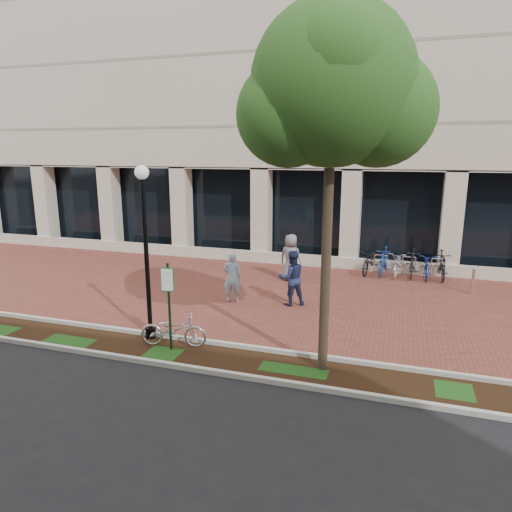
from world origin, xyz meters
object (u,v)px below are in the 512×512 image
(bike_rack_cluster, at_px, (405,263))
(pedestrian_left, at_px, (232,277))
(street_tree, at_px, (335,95))
(bollard, at_px, (473,280))
(pedestrian_mid, at_px, (292,278))
(lamppost, at_px, (146,244))
(pedestrian_right, at_px, (291,258))
(parking_sign, at_px, (169,295))
(locked_bicycle, at_px, (173,330))

(bike_rack_cluster, bearing_deg, pedestrian_left, -131.08)
(street_tree, bearing_deg, bollard, 60.70)
(street_tree, height_order, pedestrian_mid, street_tree)
(lamppost, relative_size, pedestrian_right, 2.52)
(lamppost, height_order, street_tree, street_tree)
(pedestrian_left, height_order, pedestrian_right, pedestrian_right)
(street_tree, xyz_separation_m, bollard, (4.07, 7.25, -5.59))
(bollard, bearing_deg, pedestrian_mid, -152.29)
(parking_sign, height_order, pedestrian_left, parking_sign)
(street_tree, height_order, bollard, street_tree)
(bollard, xyz_separation_m, bike_rack_cluster, (-2.31, 1.75, 0.03))
(pedestrian_left, relative_size, pedestrian_right, 0.92)
(lamppost, xyz_separation_m, locked_bicycle, (0.86, -0.30, -2.15))
(pedestrian_left, bearing_deg, lamppost, 56.09)
(pedestrian_left, height_order, bike_rack_cluster, pedestrian_left)
(parking_sign, distance_m, pedestrian_left, 4.10)
(pedestrian_right, xyz_separation_m, bollard, (6.56, 0.28, -0.42))
(pedestrian_mid, bearing_deg, lamppost, 22.38)
(locked_bicycle, bearing_deg, street_tree, -102.16)
(locked_bicycle, bearing_deg, bike_rack_cluster, -43.96)
(lamppost, bearing_deg, parking_sign, -30.72)
(bollard, distance_m, bike_rack_cluster, 2.90)
(pedestrian_mid, bearing_deg, bollard, 178.41)
(parking_sign, bearing_deg, lamppost, 141.40)
(parking_sign, distance_m, lamppost, 1.54)
(locked_bicycle, xyz_separation_m, bollard, (8.02, 7.20, 0.04))
(lamppost, height_order, pedestrian_left, lamppost)
(lamppost, distance_m, pedestrian_right, 7.22)
(parking_sign, xyz_separation_m, pedestrian_left, (0.17, 4.05, -0.62))
(parking_sign, height_order, bollard, parking_sign)
(street_tree, distance_m, bollard, 10.02)
(lamppost, height_order, locked_bicycle, lamppost)
(parking_sign, distance_m, street_tree, 6.07)
(locked_bicycle, relative_size, pedestrian_mid, 0.95)
(parking_sign, xyz_separation_m, locked_bicycle, (-0.03, 0.23, -1.01))
(pedestrian_mid, xyz_separation_m, bollard, (5.86, 3.08, -0.42))
(pedestrian_mid, relative_size, bollard, 1.87)
(parking_sign, height_order, bike_rack_cluster, parking_sign)
(locked_bicycle, bearing_deg, pedestrian_right, -23.35)
(parking_sign, distance_m, pedestrian_right, 7.31)
(locked_bicycle, distance_m, pedestrian_left, 3.84)
(street_tree, relative_size, bike_rack_cluster, 2.23)
(lamppost, bearing_deg, locked_bicycle, -19.04)
(pedestrian_right, bearing_deg, bollard, -165.48)
(pedestrian_right, bearing_deg, bike_rack_cluster, -142.35)
(locked_bicycle, height_order, pedestrian_right, pedestrian_right)
(street_tree, distance_m, pedestrian_right, 9.03)
(parking_sign, distance_m, bollard, 10.95)
(bike_rack_cluster, bearing_deg, parking_sign, -115.76)
(parking_sign, height_order, lamppost, lamppost)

